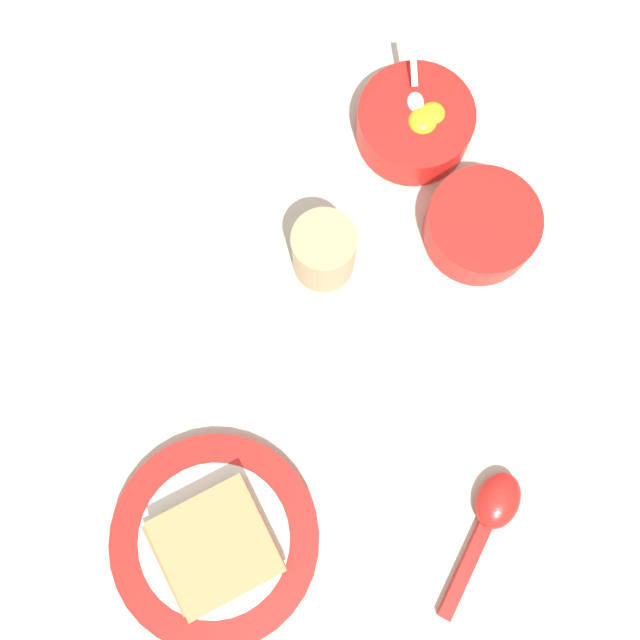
{
  "coord_description": "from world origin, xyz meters",
  "views": [
    {
      "loc": [
        0.18,
        -0.12,
        0.82
      ],
      "look_at": [
        0.0,
        -0.11,
        0.02
      ],
      "focal_mm": 42.0,
      "sensor_mm": 36.0,
      "label": 1
    }
  ],
  "objects_px": {
    "toast_plate": "(215,539)",
    "toast_sandwich": "(213,545)",
    "egg_bowl": "(415,123)",
    "drinking_cup": "(324,251)",
    "soup_spoon": "(492,514)",
    "congee_bowl": "(482,225)"
  },
  "relations": [
    {
      "from": "soup_spoon",
      "to": "drinking_cup",
      "type": "distance_m",
      "value": 0.33
    },
    {
      "from": "soup_spoon",
      "to": "drinking_cup",
      "type": "height_order",
      "value": "drinking_cup"
    },
    {
      "from": "egg_bowl",
      "to": "drinking_cup",
      "type": "xyz_separation_m",
      "value": [
        0.15,
        -0.11,
        0.02
      ]
    },
    {
      "from": "soup_spoon",
      "to": "congee_bowl",
      "type": "height_order",
      "value": "congee_bowl"
    },
    {
      "from": "toast_sandwich",
      "to": "soup_spoon",
      "type": "relative_size",
      "value": 0.95
    },
    {
      "from": "toast_plate",
      "to": "toast_sandwich",
      "type": "xyz_separation_m",
      "value": [
        0.0,
        0.0,
        0.02
      ]
    },
    {
      "from": "toast_sandwich",
      "to": "drinking_cup",
      "type": "xyz_separation_m",
      "value": [
        -0.3,
        0.13,
        0.01
      ]
    },
    {
      "from": "toast_plate",
      "to": "toast_sandwich",
      "type": "distance_m",
      "value": 0.03
    },
    {
      "from": "egg_bowl",
      "to": "congee_bowl",
      "type": "xyz_separation_m",
      "value": [
        0.13,
        0.06,
        -0.0
      ]
    },
    {
      "from": "soup_spoon",
      "to": "congee_bowl",
      "type": "distance_m",
      "value": 0.31
    },
    {
      "from": "toast_plate",
      "to": "soup_spoon",
      "type": "relative_size",
      "value": 1.41
    },
    {
      "from": "toast_plate",
      "to": "toast_sandwich",
      "type": "height_order",
      "value": "toast_sandwich"
    },
    {
      "from": "soup_spoon",
      "to": "egg_bowl",
      "type": "bearing_deg",
      "value": -174.31
    },
    {
      "from": "egg_bowl",
      "to": "toast_plate",
      "type": "relative_size",
      "value": 0.68
    },
    {
      "from": "toast_sandwich",
      "to": "drinking_cup",
      "type": "bearing_deg",
      "value": 156.66
    },
    {
      "from": "toast_sandwich",
      "to": "congee_bowl",
      "type": "xyz_separation_m",
      "value": [
        -0.32,
        0.31,
        -0.01
      ]
    },
    {
      "from": "congee_bowl",
      "to": "egg_bowl",
      "type": "bearing_deg",
      "value": -153.61
    },
    {
      "from": "egg_bowl",
      "to": "congee_bowl",
      "type": "height_order",
      "value": "egg_bowl"
    },
    {
      "from": "toast_plate",
      "to": "congee_bowl",
      "type": "relative_size",
      "value": 1.72
    },
    {
      "from": "congee_bowl",
      "to": "toast_plate",
      "type": "bearing_deg",
      "value": -43.97
    },
    {
      "from": "egg_bowl",
      "to": "drinking_cup",
      "type": "distance_m",
      "value": 0.19
    },
    {
      "from": "toast_plate",
      "to": "drinking_cup",
      "type": "height_order",
      "value": "drinking_cup"
    }
  ]
}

